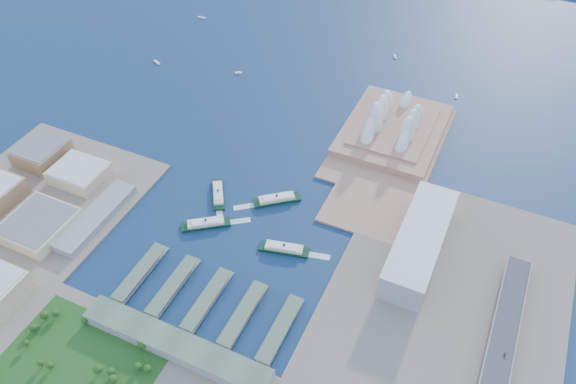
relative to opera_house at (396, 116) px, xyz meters
The scene contains 19 objects.
ground 300.75m from the opera_house, 110.56° to the right, with size 3000.00×3000.00×0.00m, color #0E2144.
east_land 357.85m from the opera_house, 67.75° to the right, with size 240.00×500.00×3.00m, color #7B6E5E.
peninsula 36.56m from the opera_house, 82.87° to the right, with size 135.00×220.00×3.00m, color #AA785D.
opera_house is the anchor object (origin of this frame).
toaster_building 219.62m from the opera_house, 65.77° to the right, with size 45.00×155.00×35.00m, color #929298.
west_buildings 498.76m from the opera_house, 135.41° to the right, with size 200.00×280.00×27.00m, color #9A734D, non-canonical shape.
ferry_wharves 367.50m from the opera_house, 104.38° to the right, with size 184.00×90.00×9.30m, color #4F6049, non-canonical shape.
terminal_building 425.27m from the opera_house, 102.24° to the right, with size 200.00×28.00×12.00m, color gray.
park 498.56m from the opera_house, 109.34° to the right, with size 150.00×110.00×16.00m, color #194714, non-canonical shape.
ferry_a 266.63m from the opera_house, 127.42° to the right, with size 13.71×53.85×10.18m, color black, non-canonical shape.
ferry_b 210.98m from the opera_house, 115.67° to the right, with size 14.91×58.57×11.07m, color black, non-canonical shape.
ferry_c 301.51m from the opera_house, 119.75° to the right, with size 14.58×57.28×10.83m, color black, non-canonical shape.
ferry_d 262.51m from the opera_house, 100.77° to the right, with size 14.52×57.05×10.79m, color black, non-canonical shape.
boat_a 411.76m from the opera_house, behind, with size 3.84×15.37×2.96m, color white, non-canonical shape.
boat_b 278.52m from the opera_house, behind, with size 3.83×10.94×2.95m, color white, non-canonical shape.
boat_c 146.60m from the opera_house, 64.69° to the left, with size 3.31×11.35×2.55m, color white, non-canonical shape.
boat_d 464.44m from the opera_house, 156.32° to the left, with size 3.52×16.07×2.71m, color white, non-canonical shape.
boat_e 212.78m from the opera_house, 106.09° to the left, with size 3.73×11.72×2.88m, color white, non-canonical shape.
car_c 358.44m from the opera_house, 56.24° to the right, with size 2.04×5.02×1.46m, color slate.
Camera 1 is at (233.00, -348.40, 491.14)m, focal length 35.00 mm.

